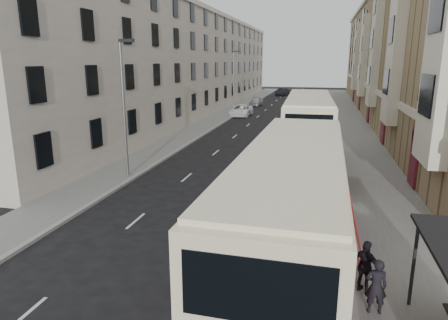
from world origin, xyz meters
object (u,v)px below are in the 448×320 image
(street_lamp_far, at_px, (234,79))
(double_decker_rear, at_px, (308,133))
(double_decker_front, at_px, (291,224))
(car_red, at_px, (324,100))
(car_silver, at_px, (256,101))
(street_lamp_near, at_px, (124,102))
(car_dark, at_px, (282,92))
(white_van, at_px, (241,110))
(pedestrian_near, at_px, (376,286))
(pedestrian_far, at_px, (366,267))

(street_lamp_far, xyz_separation_m, double_decker_rear, (10.37, -25.36, -2.19))
(double_decker_front, relative_size, car_red, 2.13)
(car_silver, bearing_deg, street_lamp_near, -87.70)
(street_lamp_far, distance_m, car_dark, 30.86)
(double_decker_front, bearing_deg, white_van, 104.27)
(double_decker_rear, xyz_separation_m, pedestrian_near, (2.51, -15.38, -1.49))
(street_lamp_near, bearing_deg, double_decker_rear, 24.12)
(street_lamp_near, relative_size, double_decker_front, 0.68)
(pedestrian_far, distance_m, white_van, 40.37)
(double_decker_rear, xyz_separation_m, car_dark, (-7.01, 55.79, -1.70))
(pedestrian_near, bearing_deg, street_lamp_near, -44.57)
(double_decker_front, relative_size, white_van, 2.27)
(street_lamp_near, relative_size, car_dark, 1.76)
(car_silver, height_order, car_dark, car_dark)
(pedestrian_far, bearing_deg, street_lamp_near, -4.89)
(double_decker_front, distance_m, double_decker_rear, 14.98)
(double_decker_front, bearing_deg, street_lamp_near, 136.33)
(pedestrian_near, relative_size, car_dark, 0.36)
(pedestrian_far, bearing_deg, car_silver, -44.60)
(car_silver, bearing_deg, pedestrian_near, -73.33)
(street_lamp_far, height_order, double_decker_rear, street_lamp_far)
(double_decker_rear, xyz_separation_m, white_van, (-9.20, 24.31, -1.73))
(pedestrian_near, relative_size, car_red, 0.29)
(double_decker_rear, distance_m, pedestrian_near, 15.66)
(street_lamp_near, distance_m, pedestrian_far, 16.42)
(pedestrian_near, distance_m, white_van, 41.38)
(double_decker_rear, height_order, white_van, double_decker_rear)
(double_decker_front, height_order, pedestrian_near, double_decker_front)
(street_lamp_far, bearing_deg, car_red, 52.84)
(street_lamp_near, distance_m, street_lamp_far, 30.00)
(double_decker_front, relative_size, pedestrian_far, 7.09)
(white_van, bearing_deg, car_silver, 91.10)
(street_lamp_near, relative_size, street_lamp_far, 1.00)
(street_lamp_near, height_order, car_red, street_lamp_near)
(double_decker_rear, height_order, pedestrian_far, double_decker_rear)
(double_decker_front, relative_size, car_dark, 2.58)
(pedestrian_near, bearing_deg, double_decker_rear, -85.49)
(street_lamp_far, relative_size, pedestrian_near, 4.95)
(double_decker_front, height_order, double_decker_rear, double_decker_rear)
(white_van, xyz_separation_m, car_silver, (-0.02, 12.08, -0.03))
(street_lamp_far, xyz_separation_m, car_dark, (3.36, 30.43, -3.89))
(white_van, relative_size, car_red, 0.94)
(double_decker_rear, relative_size, pedestrian_far, 7.32)
(double_decker_rear, relative_size, pedestrian_near, 7.50)
(pedestrian_far, height_order, car_silver, pedestrian_far)
(pedestrian_far, bearing_deg, white_van, -40.82)
(street_lamp_near, bearing_deg, street_lamp_far, 90.00)
(street_lamp_far, relative_size, car_silver, 1.99)
(pedestrian_far, bearing_deg, double_decker_rear, -48.22)
(double_decker_rear, bearing_deg, street_lamp_far, 110.35)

